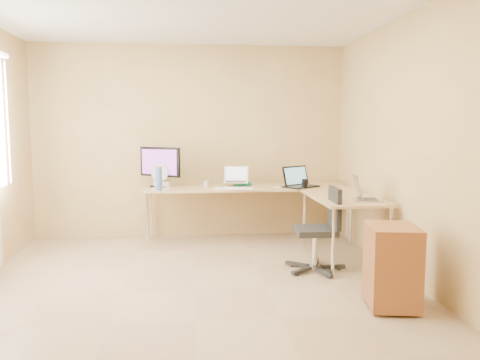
{
  "coord_description": "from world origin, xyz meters",
  "views": [
    {
      "loc": [
        -0.05,
        -4.34,
        1.53
      ],
      "look_at": [
        0.55,
        1.1,
        0.9
      ],
      "focal_mm": 35.89,
      "sensor_mm": 36.0,
      "label": 1
    }
  ],
  "objects": [
    {
      "name": "keyboard",
      "position": [
        0.52,
        1.55,
        0.74
      ],
      "size": [
        0.49,
        0.19,
        0.02
      ],
      "primitive_type": "cube",
      "rotation": [
        0.0,
        0.0,
        -0.13
      ],
      "color": "white",
      "rests_on": "desk_main"
    },
    {
      "name": "wall_back",
      "position": [
        0.0,
        2.25,
        1.3
      ],
      "size": [
        4.5,
        0.0,
        4.5
      ],
      "primitive_type": "plane",
      "rotation": [
        1.57,
        0.0,
        0.0
      ],
      "color": "tan",
      "rests_on": "ground"
    },
    {
      "name": "desk_return",
      "position": [
        1.7,
        0.85,
        0.36
      ],
      "size": [
        0.7,
        1.3,
        0.73
      ],
      "primitive_type": "cube",
      "color": "tan",
      "rests_on": "ground"
    },
    {
      "name": "water_bottle",
      "position": [
        -0.4,
        1.55,
        0.87
      ],
      "size": [
        0.11,
        0.11,
        0.29
      ],
      "primitive_type": "cylinder",
      "rotation": [
        0.0,
        0.0,
        -0.4
      ],
      "color": "#4863A1",
      "rests_on": "desk_main"
    },
    {
      "name": "laptop_black",
      "position": [
        1.41,
        1.68,
        0.87
      ],
      "size": [
        0.54,
        0.5,
        0.27
      ],
      "primitive_type": "cube",
      "rotation": [
        0.0,
        0.0,
        0.59
      ],
      "color": "black",
      "rests_on": "desk_main"
    },
    {
      "name": "cd_stack",
      "position": [
        0.39,
        1.63,
        0.75
      ],
      "size": [
        0.16,
        0.16,
        0.03
      ],
      "primitive_type": "cylinder",
      "rotation": [
        0.0,
        0.0,
        -0.23
      ],
      "color": "silver",
      "rests_on": "desk_main"
    },
    {
      "name": "cabinet",
      "position": [
        1.64,
        -0.6,
        0.36
      ],
      "size": [
        0.47,
        0.55,
        0.67
      ],
      "primitive_type": "cube",
      "rotation": [
        0.0,
        0.0,
        -0.17
      ],
      "color": "olive",
      "rests_on": "ground"
    },
    {
      "name": "mouse",
      "position": [
        1.07,
        1.55,
        0.75
      ],
      "size": [
        0.11,
        0.08,
        0.03
      ],
      "primitive_type": "ellipsoid",
      "rotation": [
        0.0,
        0.0,
        0.17
      ],
      "color": "white",
      "rests_on": "desk_main"
    },
    {
      "name": "papers",
      "position": [
        -0.4,
        1.68,
        0.73
      ],
      "size": [
        0.21,
        0.28,
        0.01
      ],
      "primitive_type": "cube",
      "rotation": [
        0.0,
        0.0,
        0.13
      ],
      "color": "silver",
      "rests_on": "desk_main"
    },
    {
      "name": "mug",
      "position": [
        0.19,
        1.82,
        0.77
      ],
      "size": [
        0.09,
        0.09,
        0.08
      ],
      "primitive_type": "imported",
      "rotation": [
        0.0,
        0.0,
        0.06
      ],
      "color": "beige",
      "rests_on": "desk_main"
    },
    {
      "name": "desk_fan",
      "position": [
        -0.4,
        1.84,
        0.87
      ],
      "size": [
        0.23,
        0.23,
        0.27
      ],
      "primitive_type": "cylinder",
      "rotation": [
        0.0,
        0.0,
        -0.08
      ],
      "color": "silver",
      "rests_on": "desk_main"
    },
    {
      "name": "black_cup",
      "position": [
        1.42,
        1.55,
        0.79
      ],
      "size": [
        0.08,
        0.08,
        0.12
      ],
      "primitive_type": "cylinder",
      "rotation": [
        0.0,
        0.0,
        -0.25
      ],
      "color": "black",
      "rests_on": "desk_main"
    },
    {
      "name": "laptop_center",
      "position": [
        0.58,
        1.87,
        0.88
      ],
      "size": [
        0.35,
        0.28,
        0.2
      ],
      "primitive_type": "cube",
      "rotation": [
        0.0,
        0.0,
        -0.14
      ],
      "color": "silver",
      "rests_on": "desk_main"
    },
    {
      "name": "laptop_return",
      "position": [
        1.85,
        0.51,
        0.84
      ],
      "size": [
        0.37,
        0.31,
        0.22
      ],
      "primitive_type": "cube",
      "rotation": [
        0.0,
        0.0,
        1.4
      ],
      "color": "#B6B5CD",
      "rests_on": "desk_return"
    },
    {
      "name": "monitor",
      "position": [
        -0.4,
        1.91,
        0.99
      ],
      "size": [
        0.61,
        0.5,
        0.52
      ],
      "primitive_type": "cube",
      "rotation": [
        0.0,
        0.0,
        -0.59
      ],
      "color": "black",
      "rests_on": "desk_main"
    },
    {
      "name": "desk_main",
      "position": [
        0.72,
        1.85,
        0.36
      ],
      "size": [
        2.65,
        0.7,
        0.73
      ],
      "primitive_type": "cube",
      "color": "tan",
      "rests_on": "ground"
    },
    {
      "name": "office_chair",
      "position": [
        1.27,
        0.47,
        0.5
      ],
      "size": [
        0.55,
        0.55,
        0.89
      ],
      "primitive_type": "cube",
      "rotation": [
        0.0,
        0.0,
        -0.04
      ],
      "color": "black",
      "rests_on": "ground"
    },
    {
      "name": "white_box",
      "position": [
        -0.36,
        1.91,
        0.77
      ],
      "size": [
        0.26,
        0.23,
        0.08
      ],
      "primitive_type": "cube",
      "rotation": [
        0.0,
        0.0,
        -0.38
      ],
      "color": "beige",
      "rests_on": "desk_main"
    },
    {
      "name": "floor",
      "position": [
        0.0,
        0.0,
        0.0
      ],
      "size": [
        4.5,
        4.5,
        0.0
      ],
      "primitive_type": "plane",
      "color": "tan",
      "rests_on": "ground"
    },
    {
      "name": "ceiling",
      "position": [
        0.0,
        0.0,
        2.6
      ],
      "size": [
        4.5,
        4.5,
        0.0
      ],
      "primitive_type": "plane",
      "rotation": [
        3.14,
        0.0,
        0.0
      ],
      "color": "white",
      "rests_on": "ground"
    },
    {
      "name": "wall_front",
      "position": [
        0.0,
        -2.25,
        1.3
      ],
      "size": [
        4.5,
        0.0,
        4.5
      ],
      "primitive_type": "plane",
      "rotation": [
        -1.57,
        0.0,
        0.0
      ],
      "color": "tan",
      "rests_on": "ground"
    },
    {
      "name": "wall_right",
      "position": [
        2.1,
        0.0,
        1.3
      ],
      "size": [
        0.0,
        4.5,
        4.5
      ],
      "primitive_type": "plane",
      "rotation": [
        1.57,
        0.0,
        -1.57
      ],
      "color": "tan",
      "rests_on": "ground"
    },
    {
      "name": "book_stack",
      "position": [
        0.67,
        1.99,
        0.75
      ],
      "size": [
        0.24,
        0.3,
        0.05
      ],
      "primitive_type": "cube",
      "rotation": [
        0.0,
        0.0,
        0.09
      ],
      "color": "#197F62",
      "rests_on": "desk_main"
    }
  ]
}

